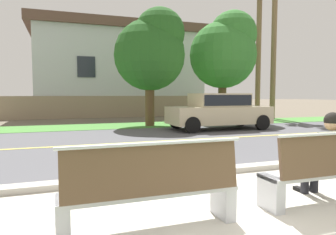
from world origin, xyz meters
The scene contains 15 objects.
ground_plane centered at (0.00, 8.00, 0.00)m, with size 140.00×140.00×0.00m, color #665B4C.
sidewalk_pavement centered at (0.00, 0.40, 0.01)m, with size 44.00×3.60×0.01m, color beige.
curb_edge centered at (0.00, 2.35, 0.06)m, with size 44.00×0.30×0.11m, color #ADA89E.
street_asphalt centered at (0.00, 6.50, 0.00)m, with size 52.00×8.00×0.01m, color #515156.
road_centre_line centered at (0.00, 6.50, 0.01)m, with size 48.00×0.14×0.01m, color #E0CC4C.
far_verge_grass centered at (0.00, 11.76, 0.01)m, with size 48.00×2.80×0.02m, color #478438.
bench_left centered at (-1.26, 0.40, 0.46)m, with size 1.97×0.48×1.01m.
bench_right centered at (1.26, 0.40, 0.46)m, with size 1.97×0.48×1.01m.
seated_person_olive centered at (1.35, 0.58, 0.68)m, with size 0.52×0.68×1.25m.
car_beige_near centered at (4.22, 8.90, 0.85)m, with size 4.30×1.86×1.54m.
shade_tree_far_left centered at (1.96, 11.24, 3.57)m, with size 3.34×3.34×5.50m.
shade_tree_left centered at (6.48, 12.36, 3.92)m, with size 3.66×3.66×6.05m.
palm_tree_tall centered at (9.87, 14.07, 7.13)m, with size 2.09×1.98×8.91m.
garden_wall centered at (1.03, 17.33, 0.70)m, with size 13.00×0.36×1.40m, color gray.
house_across_street centered at (2.01, 20.53, 3.27)m, with size 12.25×6.91×6.45m.
Camera 1 is at (-2.18, -2.73, 1.49)m, focal length 32.91 mm.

